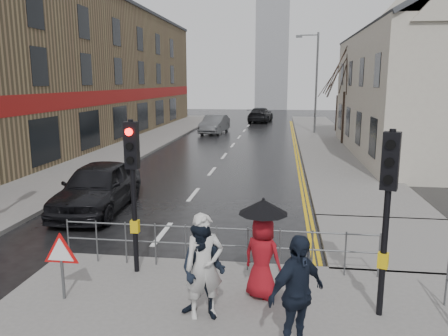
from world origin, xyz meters
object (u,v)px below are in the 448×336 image
(pedestrian_a, at_px, (204,266))
(pedestrian_b, at_px, (203,271))
(car_parked, at_px, (98,187))
(car_mid, at_px, (215,124))
(pedestrian_d, at_px, (297,294))
(pedestrian_with_umbrella, at_px, (263,244))

(pedestrian_a, bearing_deg, pedestrian_b, -128.93)
(car_parked, xyz_separation_m, car_mid, (0.45, 22.78, -0.06))
(car_parked, bearing_deg, pedestrian_d, -51.31)
(car_parked, bearing_deg, pedestrian_with_umbrella, -46.63)
(pedestrian_b, xyz_separation_m, car_mid, (-4.35, 29.26, -0.25))
(pedestrian_b, bearing_deg, pedestrian_a, 87.87)
(pedestrian_b, relative_size, car_mid, 0.38)
(pedestrian_a, xyz_separation_m, pedestrian_d, (1.60, -0.82, -0.01))
(pedestrian_d, relative_size, car_mid, 0.41)
(pedestrian_a, height_order, car_mid, pedestrian_a)
(pedestrian_b, xyz_separation_m, car_parked, (-4.80, 6.48, -0.19))
(pedestrian_with_umbrella, xyz_separation_m, car_mid, (-5.35, 28.36, -0.47))
(pedestrian_a, bearing_deg, car_mid, 74.70)
(pedestrian_a, height_order, pedestrian_b, pedestrian_a)
(pedestrian_a, height_order, pedestrian_with_umbrella, pedestrian_with_umbrella)
(pedestrian_with_umbrella, distance_m, car_mid, 28.87)
(pedestrian_with_umbrella, distance_m, car_parked, 8.06)
(pedestrian_d, xyz_separation_m, car_parked, (-6.41, 7.27, -0.27))
(pedestrian_b, xyz_separation_m, pedestrian_d, (1.61, -0.79, 0.07))
(pedestrian_a, bearing_deg, car_parked, 102.94)
(pedestrian_with_umbrella, relative_size, car_mid, 0.43)
(pedestrian_d, xyz_separation_m, car_mid, (-5.96, 30.04, -0.32))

